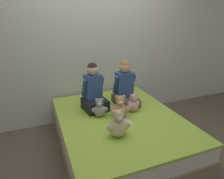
{
  "coord_description": "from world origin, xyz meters",
  "views": [
    {
      "loc": [
        -0.93,
        -2.09,
        1.7
      ],
      "look_at": [
        0.0,
        0.27,
        0.75
      ],
      "focal_mm": 32.0,
      "sensor_mm": 36.0,
      "label": 1
    }
  ],
  "objects": [
    {
      "name": "teddy_bear_at_foot_of_bed",
      "position": [
        -0.19,
        -0.39,
        0.6
      ],
      "size": [
        0.26,
        0.2,
        0.32
      ],
      "rotation": [
        0.0,
        0.0,
        -0.06
      ],
      "color": "#D1B78E",
      "rests_on": "bed"
    },
    {
      "name": "teddy_bear_held_by_left_child",
      "position": [
        -0.23,
        0.11,
        0.58
      ],
      "size": [
        0.21,
        0.16,
        0.25
      ],
      "rotation": [
        0.0,
        0.0,
        -0.24
      ],
      "color": "#939399",
      "rests_on": "bed"
    },
    {
      "name": "bed",
      "position": [
        0.0,
        0.0,
        0.23
      ],
      "size": [
        1.51,
        1.88,
        0.47
      ],
      "color": "#997F60",
      "rests_on": "ground_plane"
    },
    {
      "name": "child_on_left",
      "position": [
        -0.24,
        0.34,
        0.73
      ],
      "size": [
        0.34,
        0.36,
        0.65
      ],
      "rotation": [
        0.0,
        0.0,
        0.14
      ],
      "color": "black",
      "rests_on": "bed"
    },
    {
      "name": "child_on_right",
      "position": [
        0.23,
        0.35,
        0.73
      ],
      "size": [
        0.32,
        0.38,
        0.65
      ],
      "rotation": [
        0.0,
        0.0,
        0.0
      ],
      "color": "brown",
      "rests_on": "bed"
    },
    {
      "name": "sign_card",
      "position": [
        -0.03,
        -0.14,
        0.47
      ],
      "size": [
        0.21,
        0.15,
        0.0
      ],
      "color": "white",
      "rests_on": "bed"
    },
    {
      "name": "teddy_bear_held_by_right_child",
      "position": [
        0.23,
        0.08,
        0.58
      ],
      "size": [
        0.2,
        0.16,
        0.26
      ],
      "rotation": [
        0.0,
        0.0,
        0.38
      ],
      "color": "#DBA3B2",
      "rests_on": "bed"
    },
    {
      "name": "ground_plane",
      "position": [
        0.0,
        0.0,
        0.0
      ],
      "size": [
        14.0,
        14.0,
        0.0
      ],
      "primitive_type": "plane",
      "color": "brown"
    },
    {
      "name": "teddy_bear_between_children",
      "position": [
        -0.0,
        -0.02,
        0.6
      ],
      "size": [
        0.25,
        0.19,
        0.31
      ],
      "rotation": [
        0.0,
        0.0,
        -0.31
      ],
      "color": "tan",
      "rests_on": "bed"
    },
    {
      "name": "wall_behind_bed",
      "position": [
        0.0,
        1.03,
        1.25
      ],
      "size": [
        8.0,
        0.06,
        2.5
      ],
      "color": "silver",
      "rests_on": "ground_plane"
    }
  ]
}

